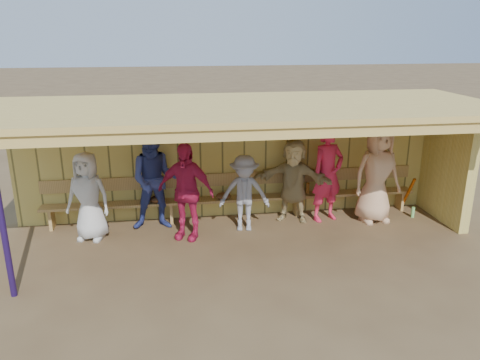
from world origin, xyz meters
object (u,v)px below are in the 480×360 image
object	(u,v)px
player_c	(155,180)
player_d	(186,191)
player_b	(88,196)
player_g	(328,174)
player_f	(293,180)
player_h	(377,174)
player_e	(244,193)
bench	(234,193)

from	to	relation	value
player_c	player_d	bearing A→B (deg)	-43.37
player_b	player_g	size ratio (longest dim) A/B	0.85
player_f	player_g	distance (m)	0.69
player_h	player_d	bearing A→B (deg)	178.10
player_b	player_e	xyz separation A→B (m)	(2.87, -0.01, -0.08)
player_f	player_h	size ratio (longest dim) A/B	0.85
player_b	player_e	bearing A→B (deg)	16.49
player_d	player_g	world-z (taller)	player_g
player_h	player_b	bearing A→B (deg)	174.65
player_b	bench	world-z (taller)	player_b
player_f	player_c	bearing A→B (deg)	-155.99
player_c	bench	distance (m)	1.66
player_b	player_c	bearing A→B (deg)	31.62
player_d	player_h	size ratio (longest dim) A/B	0.92
player_e	player_g	size ratio (longest dim) A/B	0.76
player_f	player_h	bearing A→B (deg)	13.98
player_e	player_c	bearing A→B (deg)	177.47
player_f	player_e	bearing A→B (deg)	-138.21
player_g	bench	distance (m)	1.91
player_c	player_b	bearing A→B (deg)	-164.22
player_c	player_d	xyz separation A→B (m)	(0.55, -0.54, -0.08)
player_c	bench	xyz separation A→B (m)	(1.56, 0.31, -0.46)
player_c	player_g	size ratio (longest dim) A/B	1.01
player_h	bench	bearing A→B (deg)	162.20
player_f	bench	bearing A→B (deg)	-171.04
player_h	bench	world-z (taller)	player_h
player_b	player_c	xyz separation A→B (m)	(1.20, 0.32, 0.16)
player_g	player_h	world-z (taller)	player_h
player_d	player_c	bearing A→B (deg)	160.52
player_c	bench	bearing A→B (deg)	12.09
player_d	player_f	xyz separation A→B (m)	(2.16, 0.54, -0.06)
player_e	bench	xyz separation A→B (m)	(-0.10, 0.64, -0.22)
player_f	player_g	bearing A→B (deg)	17.26
player_b	player_f	size ratio (longest dim) A/B	0.98
player_b	bench	bearing A→B (deg)	29.55
player_e	bench	size ratio (longest dim) A/B	0.20
player_d	player_e	world-z (taller)	player_d
player_c	player_e	xyz separation A→B (m)	(1.67, -0.33, -0.24)
player_b	player_h	xyz separation A→B (m)	(5.53, 0.04, 0.16)
player_e	player_g	world-z (taller)	player_g
player_b	player_c	distance (m)	1.26
player_e	player_f	bearing A→B (deg)	26.62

